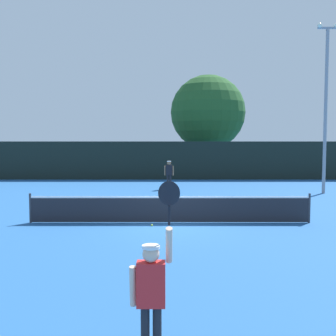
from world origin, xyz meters
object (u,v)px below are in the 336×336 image
tennis_ball (152,225)px  parked_car_far (187,163)px  player_serving (152,286)px  light_pole (326,99)px  parked_car_mid (137,164)px  large_tree (208,113)px  parked_car_near (86,163)px  player_receiving (169,172)px

tennis_ball → parked_car_far: parked_car_far is taller
player_serving → parked_car_far: size_ratio=0.57×
light_pole → parked_car_mid: 19.01m
light_pole → large_tree: light_pole is taller
player_serving → parked_car_mid: player_serving is taller
light_pole → parked_car_far: 17.39m
parked_car_mid → parked_car_far: bearing=17.3°
tennis_ball → parked_car_near: (-7.35, 24.59, 0.74)m
light_pole → player_serving: bearing=-117.4°
tennis_ball → player_receiving: bearing=86.6°
parked_car_mid → light_pole: bearing=-44.7°
player_receiving → large_tree: bearing=-106.6°
parked_car_mid → parked_car_near: bearing=168.6°
tennis_ball → large_tree: (4.09, 22.10, 5.35)m
parked_car_near → tennis_ball: bearing=-67.0°
parked_car_mid → tennis_ball: bearing=-77.8°
parked_car_near → parked_car_far: bearing=1.9°
large_tree → parked_car_near: size_ratio=1.98×
player_receiving → large_tree: (3.47, 11.62, 4.33)m
player_serving → player_receiving: player_serving is taller
player_receiving → light_pole: (8.64, -1.91, 4.20)m
tennis_ball → large_tree: large_tree is taller
parked_car_near → parked_car_mid: same height
player_serving → parked_car_mid: bearing=94.8°
parked_car_near → parked_car_mid: size_ratio=1.00×
parked_car_mid → player_receiving: bearing=-70.3°
player_receiving → player_serving: bearing=89.2°
light_pole → parked_car_near: 23.51m
player_serving → light_pole: bearing=62.6°
parked_car_near → light_pole: bearing=-37.6°
tennis_ball → parked_car_mid: parked_car_mid is taller
light_pole → player_receiving: bearing=167.5°
player_receiving → parked_car_mid: bearing=-76.8°
tennis_ball → parked_car_mid: 23.10m
player_serving → parked_car_near: player_serving is taller
light_pole → parked_car_far: size_ratio=2.15×
parked_car_mid → parked_car_far: same height
player_receiving → parked_car_mid: size_ratio=0.39×
parked_car_mid → large_tree: bearing=-1.3°
parked_car_near → player_serving: bearing=-70.6°
player_receiving → parked_car_near: 16.21m
player_serving → parked_car_far: (1.92, 32.46, -0.30)m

